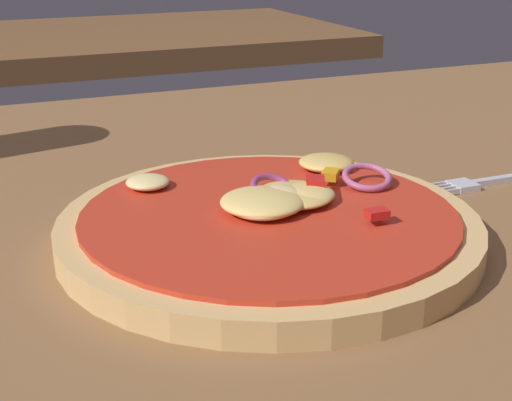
{
  "coord_description": "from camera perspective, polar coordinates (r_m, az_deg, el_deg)",
  "views": [
    {
      "loc": [
        -0.21,
        -0.36,
        0.22
      ],
      "look_at": [
        -0.04,
        0.05,
        0.06
      ],
      "focal_mm": 52.68,
      "sensor_mm": 36.0,
      "label": 1
    }
  ],
  "objects": [
    {
      "name": "dining_table",
      "position": [
        0.47,
        6.75,
        -5.72
      ],
      "size": [
        1.17,
        0.95,
        0.04
      ],
      "color": "brown",
      "rests_on": "ground"
    },
    {
      "name": "pizza",
      "position": [
        0.46,
        1.08,
        -1.77
      ],
      "size": [
        0.26,
        0.26,
        0.03
      ],
      "color": "tan",
      "rests_on": "dining_table"
    },
    {
      "name": "fork",
      "position": [
        0.6,
        18.15,
        1.51
      ],
      "size": [
        0.18,
        0.02,
        0.01
      ],
      "color": "silver",
      "rests_on": "dining_table"
    },
    {
      "name": "background_table",
      "position": [
        1.44,
        -7.7,
        12.03
      ],
      "size": [
        0.69,
        0.48,
        0.04
      ],
      "color": "brown",
      "rests_on": "ground"
    }
  ]
}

